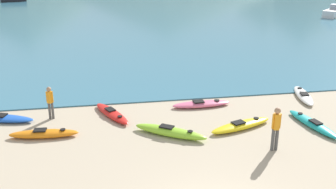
{
  "coord_description": "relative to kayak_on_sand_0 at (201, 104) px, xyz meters",
  "views": [
    {
      "loc": [
        -2.82,
        -8.21,
        7.11
      ],
      "look_at": [
        0.28,
        9.67,
        0.5
      ],
      "focal_mm": 42.0,
      "sensor_mm": 36.0,
      "label": 1
    }
  ],
  "objects": [
    {
      "name": "bay_water",
      "position": [
        -1.82,
        35.99,
        -0.1
      ],
      "size": [
        160.0,
        70.0,
        0.06
      ],
      "primitive_type": "cube",
      "color": "teal",
      "rests_on": "ground_plane"
    },
    {
      "name": "kayak_on_sand_0",
      "position": [
        0.0,
        0.0,
        0.0
      ],
      "size": [
        2.89,
        0.83,
        0.3
      ],
      "color": "#E5668C",
      "rests_on": "ground_plane"
    },
    {
      "name": "kayak_on_sand_1",
      "position": [
        1.05,
        -2.74,
        0.01
      ],
      "size": [
        3.11,
        1.68,
        0.33
      ],
      "color": "yellow",
      "rests_on": "ground_plane"
    },
    {
      "name": "kayak_on_sand_2",
      "position": [
        -7.15,
        -2.17,
        0.02
      ],
      "size": [
        2.83,
        0.86,
        0.35
      ],
      "color": "orange",
      "rests_on": "ground_plane"
    },
    {
      "name": "kayak_on_sand_3",
      "position": [
        -2.06,
        -2.92,
        0.05
      ],
      "size": [
        2.98,
        2.28,
        0.41
      ],
      "color": "#8CCC2D",
      "rests_on": "ground_plane"
    },
    {
      "name": "kayak_on_sand_4",
      "position": [
        -4.34,
        -0.44,
        0.0
      ],
      "size": [
        1.79,
        2.93,
        0.31
      ],
      "color": "red",
      "rests_on": "ground_plane"
    },
    {
      "name": "kayak_on_sand_5",
      "position": [
        5.51,
        0.29,
        -0.0
      ],
      "size": [
        1.31,
        2.94,
        0.3
      ],
      "color": "white",
      "rests_on": "ground_plane"
    },
    {
      "name": "kayak_on_sand_6",
      "position": [
        4.16,
        -3.09,
        0.01
      ],
      "size": [
        1.11,
        3.22,
        0.31
      ],
      "color": "teal",
      "rests_on": "ground_plane"
    },
    {
      "name": "person_near_foreground",
      "position": [
        1.61,
        -4.81,
        0.86
      ],
      "size": [
        0.35,
        0.27,
        1.73
      ],
      "color": "#4C4C4C",
      "rests_on": "ground_plane"
    },
    {
      "name": "person_near_waterline",
      "position": [
        -7.03,
        -0.28,
        0.74
      ],
      "size": [
        0.31,
        0.27,
        1.52
      ],
      "color": "#4C4C4C",
      "rests_on": "ground_plane"
    },
    {
      "name": "moored_boat_1",
      "position": [
        21.83,
        24.41,
        0.41
      ],
      "size": [
        3.41,
        3.23,
        1.38
      ],
      "color": "white",
      "rests_on": "bay_water"
    }
  ]
}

